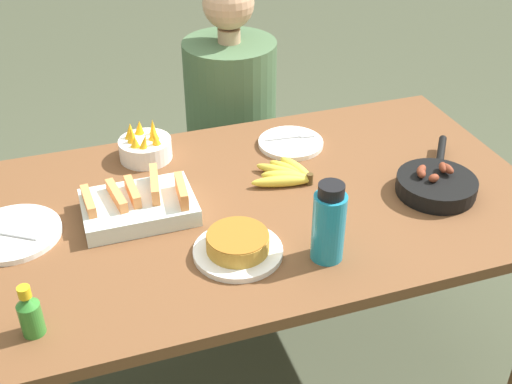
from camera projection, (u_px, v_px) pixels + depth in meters
ground_plane at (256, 379)px, 2.28m from camera, size 14.00×14.00×0.00m
dining_table at (256, 228)px, 1.90m from camera, size 1.64×0.94×0.77m
banana_bunch at (288, 174)px, 1.93m from camera, size 0.20×0.16×0.04m
melon_tray at (139, 205)px, 1.77m from camera, size 0.31×0.22×0.10m
skillet at (436, 184)px, 1.87m from camera, size 0.29×0.35×0.08m
frittata_plate_center at (238, 246)px, 1.63m from camera, size 0.23×0.23×0.06m
empty_plate_near_front at (291, 143)px, 2.11m from camera, size 0.21×0.21×0.02m
empty_plate_far_left at (13, 234)px, 1.70m from camera, size 0.26×0.26×0.02m
fruit_bowl_mango at (145, 146)px, 2.02m from camera, size 0.17×0.17×0.12m
water_bottle at (329, 224)px, 1.58m from camera, size 0.08×0.08×0.22m
hot_sauce_bottle at (30, 313)px, 1.39m from camera, size 0.05×0.05×0.13m
person_figure at (232, 153)px, 2.62m from camera, size 0.39×0.39×1.20m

